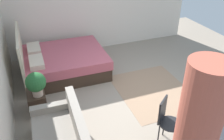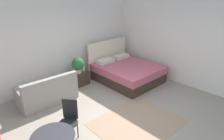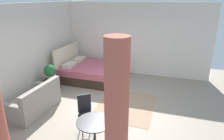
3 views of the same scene
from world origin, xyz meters
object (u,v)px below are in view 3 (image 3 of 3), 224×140
object	(u,v)px
vase	(53,75)
cafe_chair_near_window	(85,110)
bed	(90,71)
balcony_table	(95,130)
couch	(34,102)
potted_plant	(50,71)
nightstand	(52,84)

from	to	relation	value
vase	cafe_chair_near_window	size ratio (longest dim) A/B	0.18
bed	balcony_table	xyz separation A→B (m)	(-3.61, -1.68, 0.18)
couch	potted_plant	xyz separation A→B (m)	(1.20, 0.24, 0.47)
bed	balcony_table	bearing A→B (deg)	-155.00
vase	balcony_table	xyz separation A→B (m)	(-2.37, -2.47, -0.04)
potted_plant	balcony_table	size ratio (longest dim) A/B	0.70
bed	nightstand	xyz separation A→B (m)	(-1.36, 0.79, -0.09)
nightstand	vase	bearing A→B (deg)	-0.01
nightstand	balcony_table	world-z (taller)	balcony_table
bed	nightstand	world-z (taller)	bed
couch	balcony_table	xyz separation A→B (m)	(-0.95, -2.19, 0.22)
couch	nightstand	bearing A→B (deg)	12.13
nightstand	vase	distance (m)	0.33
bed	couch	bearing A→B (deg)	169.23
potted_plant	vase	size ratio (longest dim) A/B	3.05
couch	potted_plant	bearing A→B (deg)	11.10
potted_plant	vase	distance (m)	0.31
bed	cafe_chair_near_window	bearing A→B (deg)	-158.07
bed	potted_plant	xyz separation A→B (m)	(-1.46, 0.74, 0.43)
balcony_table	cafe_chair_near_window	distance (m)	0.75
vase	cafe_chair_near_window	distance (m)	2.68
balcony_table	potted_plant	bearing A→B (deg)	48.44
bed	cafe_chair_near_window	size ratio (longest dim) A/B	2.32
nightstand	vase	xyz separation A→B (m)	(0.12, -0.00, 0.31)
nightstand	potted_plant	bearing A→B (deg)	-156.29
bed	balcony_table	distance (m)	3.98
nightstand	potted_plant	distance (m)	0.53
nightstand	cafe_chair_near_window	distance (m)	2.62
nightstand	cafe_chair_near_window	size ratio (longest dim) A/B	0.57
potted_plant	vase	world-z (taller)	potted_plant
nightstand	balcony_table	bearing A→B (deg)	-132.34
potted_plant	cafe_chair_near_window	size ratio (longest dim) A/B	0.56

